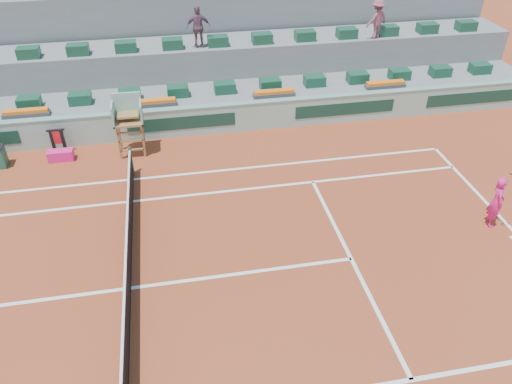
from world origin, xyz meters
The scene contains 16 objects.
ground centered at (0.00, 0.00, 0.00)m, with size 90.00×90.00×0.00m, color #94371C.
seating_tier_lower centered at (0.00, 10.70, 0.60)m, with size 36.00×4.00×1.20m, color gray.
seating_tier_upper centered at (0.00, 12.30, 1.30)m, with size 36.00×2.40×2.60m, color gray.
stadium_back_wall centered at (0.00, 13.90, 2.20)m, with size 36.00×0.40×4.40m, color gray.
player_bag centered at (-2.73, 7.38, 0.21)m, with size 0.94×0.42×0.42m, color #FF2184.
spectator_mid centered at (3.18, 11.63, 3.50)m, with size 1.05×0.44×1.80m, color #754E5F.
spectator_right centered at (11.26, 11.41, 3.47)m, with size 1.12×0.65×1.74m, color #934957.
court_lines centered at (0.00, 0.00, 0.01)m, with size 23.89×11.09×0.01m.
tennis_net centered at (0.00, 0.00, 0.53)m, with size 0.10×11.97×1.10m.
advertising_hoarding centered at (0.02, 8.50, 0.63)m, with size 36.00×0.34×1.26m.
umpire_chair centered at (0.00, 7.50, 1.54)m, with size 1.10×0.90×2.40m.
seat_row_lower centered at (0.00, 9.80, 1.42)m, with size 32.90×0.60×0.44m.
seat_row_upper centered at (0.00, 11.70, 2.82)m, with size 32.90×0.60×0.44m.
flower_planters centered at (-1.50, 9.00, 1.33)m, with size 26.80×0.36×0.28m.
towel_rack centered at (-2.84, 7.96, 0.60)m, with size 0.67×0.11×1.03m.
tennis_player centered at (11.34, 0.76, 0.89)m, with size 0.60×0.93×2.28m.
Camera 1 is at (1.62, -10.17, 10.15)m, focal length 35.00 mm.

